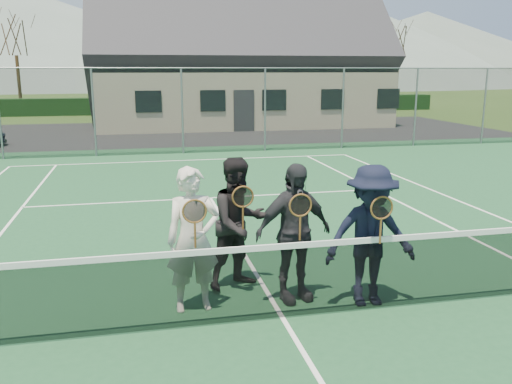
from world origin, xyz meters
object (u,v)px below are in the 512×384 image
at_px(clubhouse, 238,50).
at_px(player_d, 370,236).
at_px(player_b, 239,223).
at_px(tennis_net, 283,278).
at_px(player_c, 294,233).
at_px(player_a, 193,240).

distance_m(clubhouse, player_d, 24.17).
bearing_deg(player_b, tennis_net, -74.07).
height_order(player_c, player_d, same).
relative_size(clubhouse, player_b, 8.67).
height_order(clubhouse, player_a, clubhouse).
xyz_separation_m(tennis_net, player_c, (0.28, 0.51, 0.38)).
bearing_deg(tennis_net, player_d, 8.95).
relative_size(player_b, player_c, 1.00).
relative_size(player_a, player_b, 1.00).
xyz_separation_m(tennis_net, player_d, (1.18, 0.19, 0.38)).
bearing_deg(player_c, clubhouse, 80.99).
bearing_deg(player_b, player_a, -138.89).
bearing_deg(player_a, player_b, 41.11).
bearing_deg(player_d, player_c, 159.97).
distance_m(player_b, player_d, 1.75).
bearing_deg(player_a, player_c, 0.41).
bearing_deg(player_d, player_a, 171.66).
height_order(tennis_net, player_b, player_b).
xyz_separation_m(tennis_net, player_a, (-1.00, 0.51, 0.38)).
xyz_separation_m(tennis_net, player_b, (-0.32, 1.11, 0.38)).
bearing_deg(clubhouse, player_a, -102.02).
distance_m(tennis_net, player_a, 1.19).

